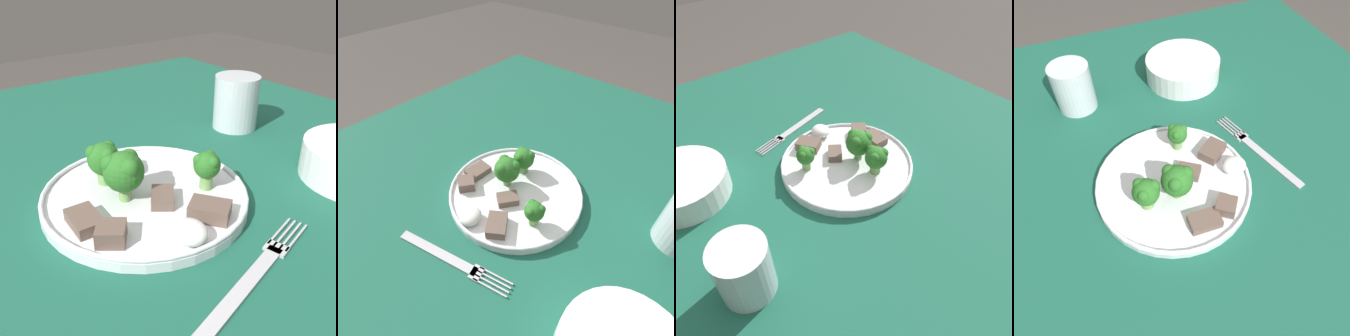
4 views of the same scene
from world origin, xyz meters
The scene contains 12 objects.
ground_plane centered at (0.00, 0.00, 0.00)m, with size 8.00×8.00×0.00m, color #4C4742.
table centered at (0.00, 0.00, 0.64)m, with size 1.14×1.04×0.74m.
dinner_plate centered at (0.02, -0.03, 0.75)m, with size 0.26×0.26×0.02m.
fork centered at (0.19, -0.02, 0.74)m, with size 0.07×0.21×0.00m.
broccoli_floret_near_rim_left centered at (0.01, -0.06, 0.79)m, with size 0.05×0.05×0.06m.
broccoli_floret_center_left centered at (-0.04, -0.06, 0.79)m, with size 0.04×0.04×0.06m.
broccoli_floret_back_left centered at (0.05, 0.04, 0.79)m, with size 0.04×0.03×0.05m.
meat_slice_front_slice centered at (0.05, -0.03, 0.76)m, with size 0.05×0.04×0.02m.
meat_slice_middle_slice centered at (0.03, -0.12, 0.76)m, with size 0.05×0.03×0.01m.
meat_slice_rear_slice centered at (0.07, -0.11, 0.76)m, with size 0.04×0.04×0.02m.
meat_slice_edge_slice centered at (0.10, 0.00, 0.76)m, with size 0.06×0.05×0.02m.
sauce_dollop centered at (0.12, -0.05, 0.76)m, with size 0.04×0.04×0.02m.
Camera 2 is at (0.29, 0.18, 1.14)m, focal length 28.00 mm.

